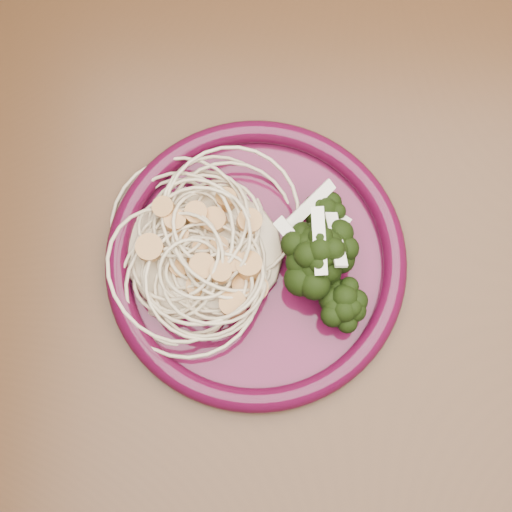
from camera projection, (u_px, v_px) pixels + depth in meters
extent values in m
plane|color=#50301B|center=(225.00, 349.00, 1.30)|extent=(3.50, 3.50, 0.00)
cube|color=#472814|center=(188.00, 226.00, 0.59)|extent=(1.20, 0.80, 0.04)
cylinder|color=#450B23|center=(256.00, 262.00, 0.56)|extent=(0.25, 0.25, 0.01)
torus|color=#450520|center=(256.00, 259.00, 0.55)|extent=(0.26, 0.26, 0.02)
ellipsoid|color=#CDB890|center=(203.00, 249.00, 0.55)|extent=(0.13, 0.12, 0.03)
ellipsoid|color=black|center=(322.00, 262.00, 0.53)|extent=(0.10, 0.14, 0.05)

